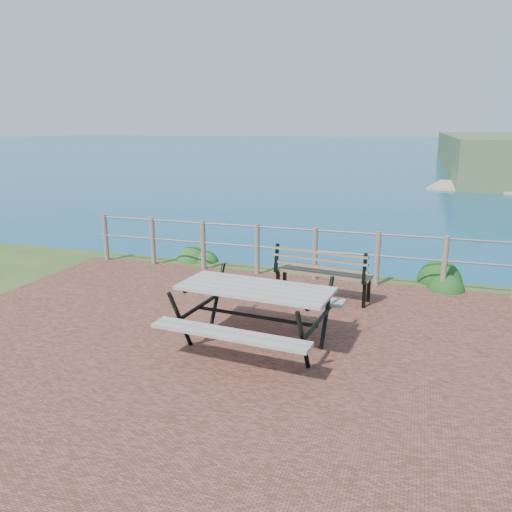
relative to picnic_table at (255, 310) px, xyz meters
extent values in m
cube|color=brown|center=(0.13, -0.12, -0.53)|extent=(10.00, 7.00, 0.12)
plane|color=#157783|center=(0.13, 199.88, -0.53)|extent=(1200.00, 1200.00, 0.00)
cylinder|color=#6B5B4C|center=(-4.47, 3.23, -0.01)|extent=(0.10, 0.10, 1.00)
cylinder|color=#6B5B4C|center=(-3.32, 3.23, -0.01)|extent=(0.10, 0.10, 1.00)
cylinder|color=#6B5B4C|center=(-2.17, 3.23, -0.01)|extent=(0.10, 0.10, 1.00)
cylinder|color=#6B5B4C|center=(-1.02, 3.23, -0.01)|extent=(0.10, 0.10, 1.00)
cylinder|color=#6B5B4C|center=(0.13, 3.23, -0.01)|extent=(0.10, 0.10, 1.00)
cylinder|color=#6B5B4C|center=(1.28, 3.23, -0.01)|extent=(0.10, 0.10, 1.00)
cylinder|color=#6B5B4C|center=(2.43, 3.23, -0.01)|extent=(0.10, 0.10, 1.00)
cylinder|color=slate|center=(0.13, 3.23, 0.44)|extent=(9.40, 0.04, 0.04)
cylinder|color=slate|center=(0.13, 3.23, 0.04)|extent=(9.40, 0.04, 0.04)
cube|color=gray|center=(0.00, 0.00, 0.30)|extent=(2.03, 0.98, 0.04)
cube|color=gray|center=(0.00, 0.00, -0.03)|extent=(1.99, 0.46, 0.04)
cube|color=gray|center=(0.00, 0.00, -0.03)|extent=(1.99, 0.46, 0.04)
cylinder|color=black|center=(0.00, 0.00, -0.08)|extent=(1.69, 0.20, 0.05)
cube|color=brown|center=(0.48, 2.20, -0.06)|extent=(1.67, 0.62, 0.04)
cube|color=brown|center=(0.48, 2.20, 0.22)|extent=(1.63, 0.34, 0.37)
cube|color=black|center=(0.48, 2.20, -0.29)|extent=(0.06, 0.07, 0.45)
cube|color=black|center=(0.48, 2.20, -0.29)|extent=(0.06, 0.07, 0.45)
cube|color=black|center=(0.48, 2.20, -0.29)|extent=(0.06, 0.07, 0.45)
cube|color=black|center=(0.48, 2.20, -0.29)|extent=(0.06, 0.07, 0.45)
ellipsoid|color=#215923|center=(-2.58, 4.02, -0.53)|extent=(0.70, 0.70, 0.42)
ellipsoid|color=#133C12|center=(2.24, 3.61, -0.53)|extent=(0.83, 0.83, 0.60)
camera|label=1|loc=(1.90, -5.78, 2.31)|focal=35.00mm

